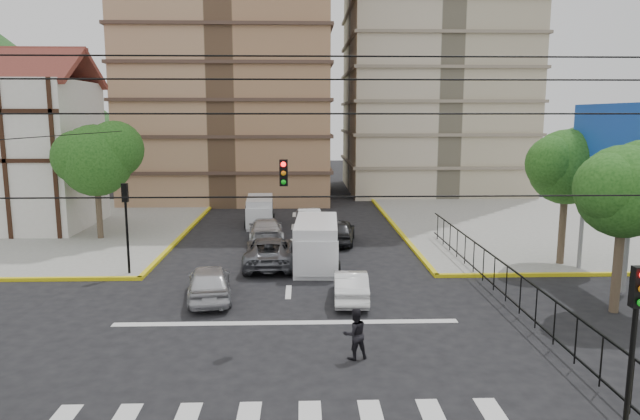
{
  "coord_description": "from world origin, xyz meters",
  "views": [
    {
      "loc": [
        0.62,
        -19.32,
        7.72
      ],
      "look_at": [
        1.34,
        3.07,
        4.0
      ],
      "focal_mm": 32.0,
      "sensor_mm": 36.0,
      "label": 1
    }
  ],
  "objects_px": {
    "van_left_lane": "(260,212)",
    "car_white_front_right": "(350,285)",
    "traffic_light_se": "(634,331)",
    "pedestrian_crosswalk": "(355,334)",
    "van_right_lane": "(316,245)",
    "car_silver_front_left": "(209,282)",
    "traffic_light_nw": "(126,213)"
  },
  "relations": [
    {
      "from": "van_left_lane",
      "to": "car_white_front_right",
      "type": "height_order",
      "value": "van_left_lane"
    },
    {
      "from": "traffic_light_se",
      "to": "pedestrian_crosswalk",
      "type": "xyz_separation_m",
      "value": [
        -5.51,
        5.74,
        -2.28
      ]
    },
    {
      "from": "van_right_lane",
      "to": "van_left_lane",
      "type": "distance_m",
      "value": 11.88
    },
    {
      "from": "car_silver_front_left",
      "to": "pedestrian_crosswalk",
      "type": "height_order",
      "value": "pedestrian_crosswalk"
    },
    {
      "from": "car_silver_front_left",
      "to": "van_left_lane",
      "type": "bearing_deg",
      "value": -102.39
    },
    {
      "from": "van_left_lane",
      "to": "car_silver_front_left",
      "type": "relative_size",
      "value": 1.03
    },
    {
      "from": "van_left_lane",
      "to": "car_silver_front_left",
      "type": "bearing_deg",
      "value": -96.22
    },
    {
      "from": "van_left_lane",
      "to": "traffic_light_se",
      "type": "bearing_deg",
      "value": -72.96
    },
    {
      "from": "van_right_lane",
      "to": "car_white_front_right",
      "type": "xyz_separation_m",
      "value": [
        1.3,
        -5.28,
        -0.52
      ]
    },
    {
      "from": "traffic_light_nw",
      "to": "van_left_lane",
      "type": "distance_m",
      "value": 13.85
    },
    {
      "from": "van_right_lane",
      "to": "car_white_front_right",
      "type": "bearing_deg",
      "value": -73.41
    },
    {
      "from": "van_left_lane",
      "to": "pedestrian_crosswalk",
      "type": "distance_m",
      "value": 22.89
    },
    {
      "from": "van_left_lane",
      "to": "pedestrian_crosswalk",
      "type": "relative_size",
      "value": 2.74
    },
    {
      "from": "traffic_light_nw",
      "to": "van_right_lane",
      "type": "xyz_separation_m",
      "value": [
        9.15,
        1.26,
        -1.94
      ]
    },
    {
      "from": "traffic_light_nw",
      "to": "car_silver_front_left",
      "type": "distance_m",
      "value": 6.26
    },
    {
      "from": "van_left_lane",
      "to": "traffic_light_nw",
      "type": "bearing_deg",
      "value": -116.24
    },
    {
      "from": "van_left_lane",
      "to": "pedestrian_crosswalk",
      "type": "bearing_deg",
      "value": -81.09
    },
    {
      "from": "traffic_light_se",
      "to": "pedestrian_crosswalk",
      "type": "height_order",
      "value": "traffic_light_se"
    },
    {
      "from": "van_right_lane",
      "to": "van_left_lane",
      "type": "xyz_separation_m",
      "value": [
        -3.71,
        11.29,
        -0.19
      ]
    },
    {
      "from": "car_silver_front_left",
      "to": "pedestrian_crosswalk",
      "type": "relative_size",
      "value": 2.67
    },
    {
      "from": "car_silver_front_left",
      "to": "pedestrian_crosswalk",
      "type": "xyz_separation_m",
      "value": [
        5.62,
        -6.18,
        0.07
      ]
    },
    {
      "from": "traffic_light_nw",
      "to": "van_left_lane",
      "type": "xyz_separation_m",
      "value": [
        5.44,
        12.55,
        -2.13
      ]
    },
    {
      "from": "van_left_lane",
      "to": "car_white_front_right",
      "type": "distance_m",
      "value": 17.31
    },
    {
      "from": "car_silver_front_left",
      "to": "car_white_front_right",
      "type": "relative_size",
      "value": 1.13
    },
    {
      "from": "traffic_light_se",
      "to": "pedestrian_crosswalk",
      "type": "distance_m",
      "value": 8.28
    },
    {
      "from": "pedestrian_crosswalk",
      "to": "traffic_light_se",
      "type": "bearing_deg",
      "value": 116.04
    },
    {
      "from": "van_left_lane",
      "to": "car_white_front_right",
      "type": "xyz_separation_m",
      "value": [
        5.0,
        -16.57,
        -0.33
      ]
    },
    {
      "from": "traffic_light_se",
      "to": "car_white_front_right",
      "type": "distance_m",
      "value": 12.92
    },
    {
      "from": "van_left_lane",
      "to": "pedestrian_crosswalk",
      "type": "height_order",
      "value": "van_left_lane"
    },
    {
      "from": "traffic_light_se",
      "to": "car_silver_front_left",
      "type": "distance_m",
      "value": 16.47
    },
    {
      "from": "car_white_front_right",
      "to": "van_left_lane",
      "type": "bearing_deg",
      "value": -70.85
    },
    {
      "from": "van_left_lane",
      "to": "car_silver_front_left",
      "type": "xyz_separation_m",
      "value": [
        -0.97,
        -16.24,
        -0.22
      ]
    }
  ]
}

